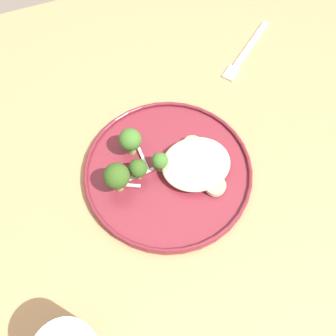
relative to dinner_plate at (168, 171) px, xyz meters
The scene contains 18 objects.
ground 0.75m from the dinner_plate, 146.83° to the left, with size 6.00×6.00×0.00m, color #665B51.
wooden_dining_table 0.09m from the dinner_plate, 146.83° to the left, with size 1.40×1.00×0.74m.
dinner_plate is the anchor object (origin of this frame).
noodle_bed 0.05m from the dinner_plate, 14.09° to the right, with size 0.12×0.10×0.03m.
seared_scallop_rear_pale 0.04m from the dinner_plate, ahead, with size 0.03×0.03×0.01m.
seared_scallop_half_hidden 0.06m from the dinner_plate, 26.03° to the left, with size 0.03×0.03×0.01m.
seared_scallop_front_small 0.05m from the dinner_plate, 32.57° to the right, with size 0.02×0.02×0.02m.
seared_scallop_center_golden 0.08m from the dinner_plate, 24.07° to the right, with size 0.03×0.03×0.01m.
seared_scallop_right_edge 0.09m from the dinner_plate, 44.01° to the right, with size 0.03×0.03×0.01m.
seared_scallop_left_edge 0.03m from the dinner_plate, ahead, with size 0.04×0.04×0.02m.
broccoli_floret_center_pile 0.08m from the dinner_plate, 127.94° to the left, with size 0.04×0.04×0.06m.
broccoli_floret_rear_charred 0.03m from the dinner_plate, 151.89° to the left, with size 0.03×0.03×0.04m.
broccoli_floret_beside_noodles 0.10m from the dinner_plate, behind, with size 0.04×0.04×0.06m.
broccoli_floret_split_head 0.06m from the dinner_plate, behind, with size 0.03×0.03×0.05m.
onion_sliver_long_sliver 0.05m from the dinner_plate, behind, with size 0.06×0.01×0.00m, color silver.
onion_sliver_curled_piece 0.05m from the dinner_plate, 132.95° to the left, with size 0.05×0.01×0.00m, color silver.
onion_sliver_short_strip 0.08m from the dinner_plate, behind, with size 0.05×0.01×0.00m, color silver.
dinner_fork 0.33m from the dinner_plate, 39.39° to the left, with size 0.16×0.13×0.00m.
Camera 1 is at (-0.10, -0.30, 1.34)m, focal length 41.66 mm.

